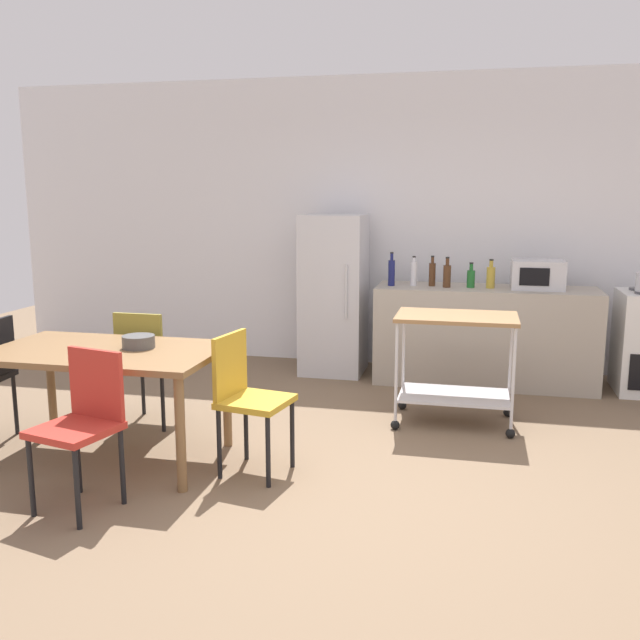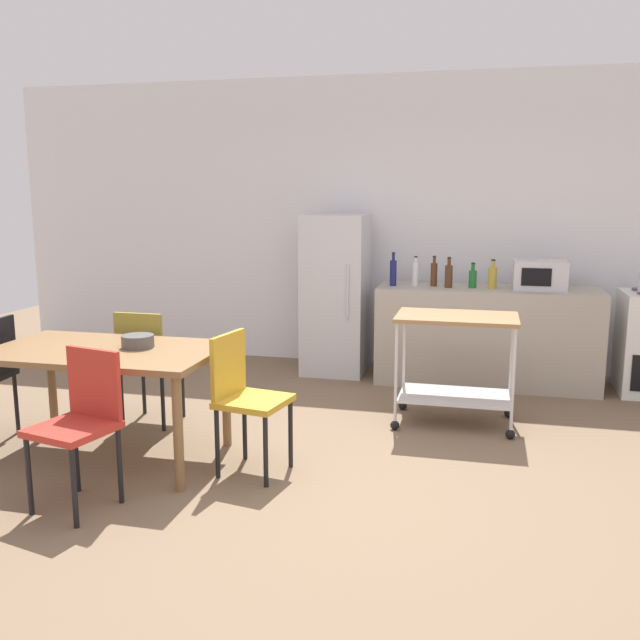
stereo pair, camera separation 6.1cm
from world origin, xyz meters
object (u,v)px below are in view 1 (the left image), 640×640
Objects in this scene: dining_table at (106,361)px; refrigerator at (334,294)px; kitchen_cart at (455,351)px; bottle_sparkling_water at (471,278)px; microwave at (538,275)px; bottle_soda at (491,277)px; bottle_hot_sauce at (392,272)px; bottle_wine at (414,273)px; chair_olive at (147,359)px; chair_mustard at (247,393)px; fruit_bowl at (139,342)px; bottle_sesame_oil at (447,275)px; chair_red at (83,418)px; bottle_vinegar at (432,274)px.

refrigerator is (1.00, 2.57, 0.10)m from dining_table.
refrigerator is 1.70× the size of kitchen_cart.
refrigerator is at bearing 132.52° from kitchen_cart.
dining_table is 6.51× the size of bottle_sparkling_water.
kitchen_cart is at bearing -118.25° from microwave.
refrigerator is at bearing 68.75° from dining_table.
kitchen_cart is 3.45× the size of bottle_soda.
bottle_sparkling_water reaches higher than dining_table.
bottle_hot_sauce is 0.21m from bottle_wine.
bottle_hot_sauce is at bearing -132.44° from chair_olive.
fruit_bowl is at bearing 93.52° from chair_mustard.
dining_table is 5.42× the size of bottle_wine.
bottle_hot_sauce reaches higher than microwave.
chair_mustard is 0.57× the size of refrigerator.
kitchen_cart is 3.95× the size of bottle_sparkling_water.
kitchen_cart is 2.34m from fruit_bowl.
fruit_bowl is (-1.38, -2.33, -0.24)m from bottle_hot_sauce.
chair_olive is 3.18× the size of bottle_sesame_oil.
chair_mustard is 2.83m from bottle_sparkling_water.
kitchen_cart reaches higher than fruit_bowl.
bottle_hot_sauce reaches higher than bottle_wine.
chair_mustard is at bearing -6.65° from fruit_bowl.
chair_red reaches higher than kitchen_cart.
dining_table is at bearing -135.38° from bottle_soda.
chair_red is 4.16m from microwave.
kitchen_cart is 1.31m from bottle_soda.
refrigerator is 4.95× the size of bottle_hot_sauce.
kitchen_cart is 1.38m from bottle_wine.
bottle_vinegar reaches higher than fruit_bowl.
bottle_soda reaches higher than chair_olive.
bottle_soda is (1.51, 2.46, 0.49)m from chair_mustard.
refrigerator is at bearing 174.64° from bottle_vinegar.
microwave is at bearing 41.75° from fruit_bowl.
dining_table is 3.26× the size of microwave.
chair_olive is 0.69m from fruit_bowl.
kitchen_cart is at bearing -61.37° from bottle_hot_sauce.
bottle_vinegar reaches higher than chair_mustard.
dining_table is at bearing -139.36° from microwave.
bottle_hot_sauce is at bearing -165.80° from bottle_wine.
microwave is at bearing 5.12° from bottle_sesame_oil.
chair_mustard is (1.02, -0.68, 0.00)m from chair_olive.
bottle_wine is (0.81, 2.47, 0.50)m from chair_mustard.
bottle_wine reaches higher than chair_mustard.
fruit_bowl is at bearing -131.67° from bottle_sparkling_water.
chair_olive is at bearing 113.12° from fruit_bowl.
chair_red is at bearing -86.87° from fruit_bowl.
chair_red is 1.00× the size of chair_olive.
bottle_wine is (0.20, 0.05, -0.01)m from bottle_hot_sauce.
bottle_hot_sauce is at bearing -15.12° from refrigerator.
bottle_sesame_oil is 0.22m from bottle_sparkling_water.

